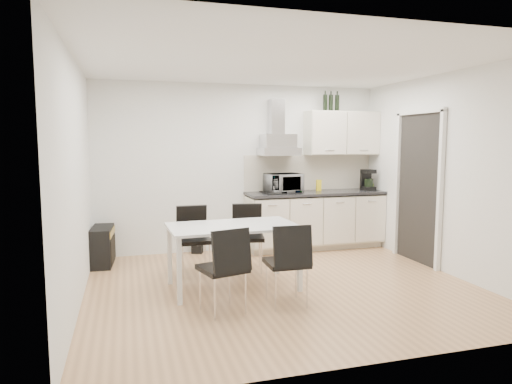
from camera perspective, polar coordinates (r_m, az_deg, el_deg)
ground at (r=5.56m, az=3.28°, el=-11.68°), size 4.50×4.50×0.00m
wall_back at (r=7.21m, az=-1.91°, el=3.02°), size 4.50×0.10×2.60m
wall_front at (r=3.49m, az=14.32°, el=-0.76°), size 4.50×0.10×2.60m
wall_left at (r=5.03m, az=-21.62°, el=1.12°), size 0.10×4.00×2.60m
wall_right at (r=6.41m, az=22.74°, el=2.11°), size 0.10×4.00×2.60m
ceiling at (r=5.36m, az=3.46°, el=15.81°), size 4.50×4.50×0.00m
doorway at (r=6.84m, az=19.51°, el=0.37°), size 0.08×1.04×2.10m
kitchenette at (r=7.39m, az=7.59°, el=-0.61°), size 2.22×0.64×2.52m
dining_table at (r=5.34m, az=-2.89°, el=-4.94°), size 1.51×0.91×0.75m
chair_far_left at (r=5.96m, az=-7.76°, el=-6.09°), size 0.44×0.50×0.88m
chair_far_right at (r=6.08m, az=-1.05°, el=-5.80°), size 0.54×0.58×0.88m
chair_near_left at (r=4.65m, az=-4.22°, el=-9.63°), size 0.56×0.60×0.88m
chair_near_right at (r=4.86m, az=3.82°, el=-8.94°), size 0.45×0.51×0.88m
guitar_amp at (r=6.73m, az=-18.64°, el=-6.42°), size 0.33×0.66×0.54m
floor_speaker at (r=7.14m, az=-7.35°, el=-6.53°), size 0.20×0.19×0.27m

